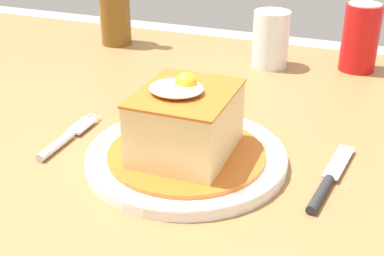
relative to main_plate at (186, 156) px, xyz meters
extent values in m
cube|color=olive|center=(-0.07, 0.09, -0.03)|extent=(1.41, 0.90, 0.04)
cylinder|color=olive|center=(-0.69, 0.46, -0.40)|extent=(0.07, 0.07, 0.70)
cylinder|color=white|center=(0.00, 0.00, 0.00)|extent=(0.26, 0.26, 0.01)
torus|color=white|center=(0.00, 0.00, 0.00)|extent=(0.26, 0.26, 0.01)
cylinder|color=#B75B1E|center=(0.00, 0.00, 0.00)|extent=(0.20, 0.20, 0.01)
cube|color=#E5C684|center=(0.00, 0.00, 0.05)|extent=(0.11, 0.13, 0.08)
cube|color=#B75B1E|center=(0.00, 0.00, 0.09)|extent=(0.11, 0.14, 0.00)
ellipsoid|color=white|center=(-0.01, -0.01, 0.10)|extent=(0.07, 0.06, 0.01)
sphere|color=yellow|center=(0.00, 0.00, 0.10)|extent=(0.03, 0.03, 0.03)
cylinder|color=silver|center=(-0.18, -0.03, 0.00)|extent=(0.01, 0.08, 0.01)
cube|color=silver|center=(-0.18, 0.03, 0.00)|extent=(0.02, 0.05, 0.00)
cylinder|color=silver|center=(-0.17, 0.06, 0.00)|extent=(0.00, 0.03, 0.00)
cylinder|color=silver|center=(-0.18, 0.06, 0.00)|extent=(0.00, 0.03, 0.00)
cylinder|color=silver|center=(-0.18, 0.06, 0.00)|extent=(0.00, 0.03, 0.00)
cylinder|color=#262628|center=(0.17, -0.02, 0.00)|extent=(0.02, 0.08, 0.01)
cube|color=silver|center=(0.18, 0.06, 0.00)|extent=(0.03, 0.09, 0.00)
cylinder|color=red|center=(0.17, 0.43, 0.05)|extent=(0.07, 0.07, 0.12)
cylinder|color=silver|center=(0.17, 0.43, 0.11)|extent=(0.06, 0.06, 0.00)
cylinder|color=brown|center=(-0.33, 0.42, 0.07)|extent=(0.06, 0.06, 0.15)
cylinder|color=#3F2314|center=(0.01, 0.40, 0.02)|extent=(0.06, 0.06, 0.06)
cylinder|color=silver|center=(0.01, 0.40, 0.04)|extent=(0.07, 0.07, 0.10)
camera|label=1|loc=(0.21, -0.54, 0.33)|focal=48.64mm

